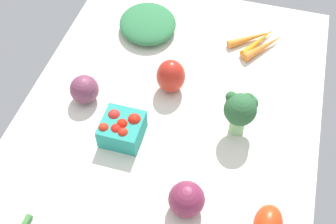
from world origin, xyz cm
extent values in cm
cube|color=silver|center=(0.00, 0.00, 1.00)|extent=(104.00, 76.00, 2.00)
ellipsoid|color=red|center=(-9.50, -1.90, 6.83)|extent=(10.56, 10.56, 9.67)
ellipsoid|color=red|center=(23.39, 28.21, 4.99)|extent=(8.80, 6.67, 5.97)
ellipsoid|color=#307645|center=(-30.42, -14.85, 4.38)|extent=(23.96, 22.99, 4.77)
cylinder|color=#91C984|center=(-0.61, 17.54, 4.67)|extent=(3.78, 3.78, 5.33)
sphere|color=#2D6137|center=(-0.61, 17.54, 10.29)|extent=(7.89, 7.89, 7.89)
sphere|color=#2B5E36|center=(-3.51, 18.79, 10.88)|extent=(3.48, 3.48, 3.48)
sphere|color=#2F6235|center=(-2.31, 14.88, 12.05)|extent=(2.83, 2.83, 2.83)
sphere|color=#2C6737|center=(-3.13, 19.44, 10.25)|extent=(4.00, 4.00, 4.00)
cube|color=teal|center=(8.78, -9.10, 4.90)|extent=(9.75, 9.75, 5.80)
sphere|color=red|center=(6.99, -11.60, 7.19)|extent=(3.20, 3.20, 3.20)
sphere|color=red|center=(7.04, -6.40, 7.44)|extent=(3.24, 3.24, 3.24)
sphere|color=red|center=(11.30, -12.65, 7.47)|extent=(2.55, 2.55, 2.55)
sphere|color=red|center=(9.11, -8.77, 7.51)|extent=(2.73, 2.73, 2.73)
sphere|color=red|center=(6.87, -6.59, 7.08)|extent=(2.56, 2.56, 2.56)
sphere|color=red|center=(10.72, -9.63, 7.00)|extent=(3.15, 3.15, 3.15)
sphere|color=red|center=(11.42, -7.78, 7.48)|extent=(2.54, 2.54, 2.54)
sphere|color=maroon|center=(23.14, 10.59, 5.97)|extent=(7.95, 7.95, 7.95)
cone|color=orange|center=(-31.08, 20.21, 3.34)|extent=(13.79, 11.59, 2.69)
cone|color=orange|center=(-32.70, 18.23, 3.19)|extent=(13.89, 8.96, 2.38)
cone|color=orange|center=(-34.15, 16.46, 3.21)|extent=(11.86, 14.23, 2.41)
sphere|color=#793954|center=(0.12, -22.49, 5.76)|extent=(7.52, 7.52, 7.52)
camera|label=1|loc=(64.15, 17.95, 90.24)|focal=46.06mm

